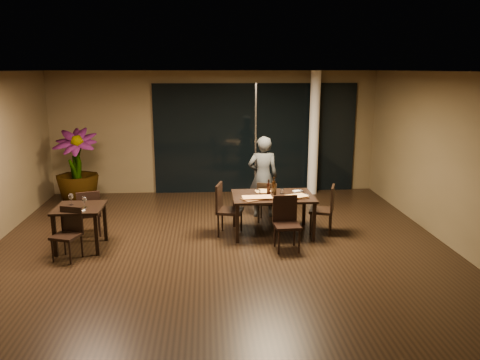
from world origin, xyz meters
name	(u,v)px	position (x,y,z in m)	size (l,w,h in m)	color
ground	(221,251)	(0.00, 0.00, 0.00)	(8.00, 8.00, 0.00)	black
wall_back	(215,132)	(0.00, 4.05, 1.50)	(8.00, 0.10, 3.00)	brown
wall_front	(236,267)	(0.00, -4.05, 1.50)	(8.00, 0.10, 3.00)	brown
wall_right	(458,162)	(4.05, 0.00, 1.50)	(0.10, 8.00, 3.00)	brown
ceiling	(219,70)	(0.00, 0.00, 3.02)	(8.00, 8.00, 0.04)	silver
window_panel	(255,138)	(1.00, 3.96, 1.35)	(5.00, 0.06, 2.70)	black
column	(314,134)	(2.40, 3.65, 1.50)	(0.24, 0.24, 3.00)	white
main_table	(273,199)	(1.00, 0.80, 0.68)	(1.50, 1.00, 0.75)	black
side_table	(80,214)	(-2.40, 0.30, 0.62)	(0.80, 0.80, 0.75)	black
chair_main_far	(267,200)	(0.99, 1.46, 0.47)	(0.48, 0.48, 0.85)	black
chair_main_near	(286,220)	(1.13, 0.05, 0.51)	(0.45, 0.45, 0.92)	black
chair_main_left	(225,207)	(0.11, 0.82, 0.54)	(0.55, 0.55, 0.97)	black
chair_main_right	(326,207)	(2.00, 0.75, 0.52)	(0.55, 0.55, 0.92)	black
chair_side_far	(89,211)	(-2.40, 0.89, 0.49)	(0.51, 0.51, 0.88)	black
chair_side_near	(69,230)	(-2.48, -0.12, 0.48)	(0.50, 0.50, 0.85)	black
diner	(263,177)	(0.94, 1.88, 0.85)	(0.58, 0.39, 1.70)	#2D3032
potted_plant	(77,168)	(-3.14, 3.01, 0.87)	(0.95, 0.95, 1.73)	#254F1A
pizza_board_left	(257,198)	(0.68, 0.57, 0.76)	(0.56, 0.28, 0.01)	#422915
pizza_board_right	(293,198)	(1.34, 0.58, 0.76)	(0.53, 0.26, 0.01)	#402814
oblong_pizza_left	(257,198)	(0.68, 0.57, 0.77)	(0.51, 0.24, 0.02)	maroon
oblong_pizza_right	(293,197)	(1.34, 0.58, 0.77)	(0.51, 0.24, 0.02)	maroon
round_pizza	(263,191)	(0.85, 1.06, 0.76)	(0.29, 0.29, 0.01)	#AB2F13
bottle_a	(269,187)	(0.92, 0.85, 0.90)	(0.06, 0.06, 0.29)	black
bottle_b	(275,188)	(1.04, 0.82, 0.88)	(0.06, 0.06, 0.25)	black
bottle_c	(274,185)	(1.04, 0.95, 0.90)	(0.07, 0.07, 0.31)	black
tumbler_left	(258,192)	(0.73, 0.84, 0.80)	(0.08, 0.08, 0.10)	white
tumbler_right	(282,191)	(1.19, 0.90, 0.80)	(0.08, 0.08, 0.09)	white
napkin_near	(303,195)	(1.55, 0.72, 0.76)	(0.18, 0.10, 0.01)	silver
napkin_far	(298,191)	(1.52, 1.05, 0.76)	(0.18, 0.10, 0.01)	silver
wine_glass_a	(71,200)	(-2.56, 0.42, 0.85)	(0.09, 0.09, 0.19)	white
wine_glass_b	(85,202)	(-2.29, 0.27, 0.84)	(0.08, 0.08, 0.17)	white
side_napkin	(79,210)	(-2.34, 0.06, 0.76)	(0.18, 0.11, 0.01)	white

